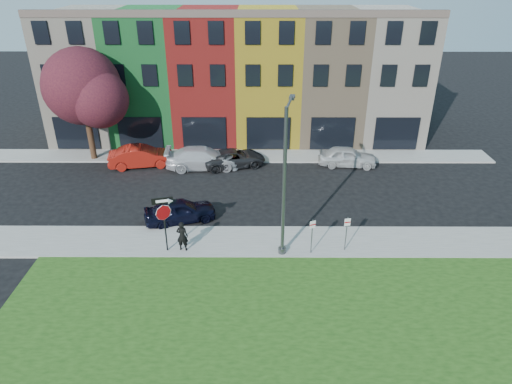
{
  "coord_description": "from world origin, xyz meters",
  "views": [
    {
      "loc": [
        -0.82,
        -17.64,
        13.66
      ],
      "look_at": [
        -0.91,
        4.0,
        2.57
      ],
      "focal_mm": 32.0,
      "sensor_mm": 36.0,
      "label": 1
    }
  ],
  "objects_px": {
    "street_lamp": "(285,183)",
    "man": "(182,236)",
    "sedan_near": "(180,211)",
    "stop_sign": "(164,213)"
  },
  "relations": [
    {
      "from": "stop_sign",
      "to": "street_lamp",
      "type": "bearing_deg",
      "value": -14.76
    },
    {
      "from": "street_lamp",
      "to": "sedan_near",
      "type": "bearing_deg",
      "value": 161.86
    },
    {
      "from": "sedan_near",
      "to": "street_lamp",
      "type": "xyz_separation_m",
      "value": [
        5.79,
        -3.17,
        3.33
      ]
    },
    {
      "from": "sedan_near",
      "to": "man",
      "type": "bearing_deg",
      "value": 172.75
    },
    {
      "from": "stop_sign",
      "to": "sedan_near",
      "type": "distance_m",
      "value": 3.59
    },
    {
      "from": "street_lamp",
      "to": "man",
      "type": "bearing_deg",
      "value": -170.0
    },
    {
      "from": "man",
      "to": "sedan_near",
      "type": "bearing_deg",
      "value": -71.71
    },
    {
      "from": "stop_sign",
      "to": "street_lamp",
      "type": "xyz_separation_m",
      "value": [
        6.01,
        0.02,
        1.7
      ]
    },
    {
      "from": "man",
      "to": "sedan_near",
      "type": "distance_m",
      "value": 3.19
    },
    {
      "from": "man",
      "to": "street_lamp",
      "type": "bearing_deg",
      "value": -173.34
    }
  ]
}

